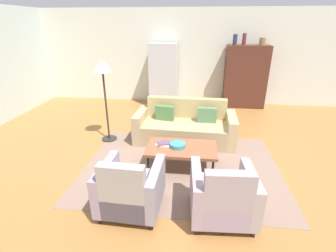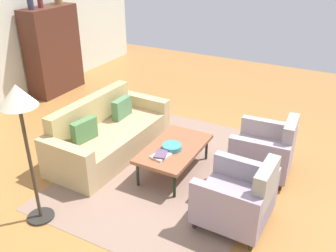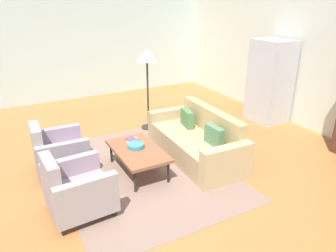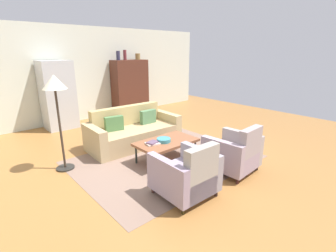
# 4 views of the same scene
# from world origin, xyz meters

# --- Properties ---
(ground_plane) EXTENTS (11.38, 11.38, 0.00)m
(ground_plane) POSITION_xyz_m (0.00, 0.00, 0.00)
(ground_plane) COLOR #9E6A35
(wall_back) EXTENTS (9.49, 0.12, 2.80)m
(wall_back) POSITION_xyz_m (0.00, 4.05, 1.40)
(wall_back) COLOR silver
(wall_back) RESTS_ON ground
(area_rug) EXTENTS (3.40, 2.60, 0.01)m
(area_rug) POSITION_xyz_m (-0.04, 0.03, 0.00)
(area_rug) COLOR #836859
(area_rug) RESTS_ON ground
(couch) EXTENTS (2.13, 0.97, 0.86)m
(couch) POSITION_xyz_m (-0.04, 1.16, 0.29)
(couch) COLOR tan
(couch) RESTS_ON ground
(coffee_table) EXTENTS (1.20, 0.70, 0.41)m
(coffee_table) POSITION_xyz_m (-0.04, -0.02, 0.37)
(coffee_table) COLOR #212722
(coffee_table) RESTS_ON ground
(armchair_left) EXTENTS (0.82, 0.82, 0.88)m
(armchair_left) POSITION_xyz_m (-0.65, -1.19, 0.34)
(armchair_left) COLOR #372220
(armchair_left) RESTS_ON ground
(armchair_right) EXTENTS (0.85, 0.85, 0.88)m
(armchair_right) POSITION_xyz_m (0.56, -1.19, 0.34)
(armchair_right) COLOR #32201B
(armchair_right) RESTS_ON ground
(fruit_bowl) EXTENTS (0.27, 0.27, 0.07)m
(fruit_bowl) POSITION_xyz_m (-0.11, -0.02, 0.45)
(fruit_bowl) COLOR teal
(fruit_bowl) RESTS_ON coffee_table
(book_stack) EXTENTS (0.28, 0.24, 0.05)m
(book_stack) POSITION_xyz_m (-0.36, 0.02, 0.43)
(book_stack) COLOR beige
(book_stack) RESTS_ON coffee_table
(cabinet) EXTENTS (1.20, 0.51, 1.80)m
(cabinet) POSITION_xyz_m (1.58, 3.71, 0.90)
(cabinet) COLOR #4C271C
(cabinet) RESTS_ON ground
(vase_tall) EXTENTS (0.12, 0.12, 0.29)m
(vase_tall) POSITION_xyz_m (1.18, 3.70, 1.94)
(vase_tall) COLOR #302F4A
(vase_tall) RESTS_ON cabinet
(vase_round) EXTENTS (0.11, 0.11, 0.31)m
(vase_round) POSITION_xyz_m (1.43, 3.70, 1.96)
(vase_round) COLOR maroon
(vase_round) RESTS_ON cabinet
(vase_small) EXTENTS (0.16, 0.16, 0.20)m
(vase_small) POSITION_xyz_m (1.93, 3.70, 1.90)
(vase_small) COLOR olive
(vase_small) RESTS_ON cabinet
(refrigerator) EXTENTS (0.80, 0.73, 1.85)m
(refrigerator) POSITION_xyz_m (-0.83, 3.60, 0.93)
(refrigerator) COLOR #B7BABF
(refrigerator) RESTS_ON ground
(floor_lamp) EXTENTS (0.40, 0.40, 1.72)m
(floor_lamp) POSITION_xyz_m (-1.69, 0.94, 1.44)
(floor_lamp) COLOR black
(floor_lamp) RESTS_ON ground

